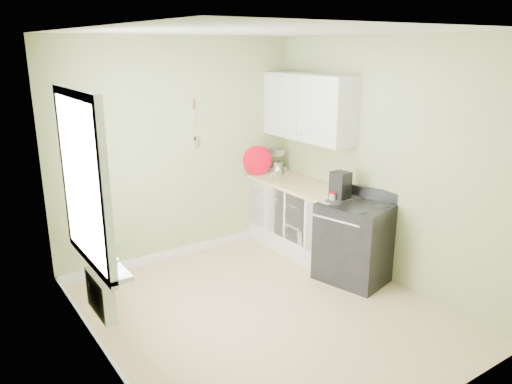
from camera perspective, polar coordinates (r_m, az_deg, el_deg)
floor at (r=5.17m, az=1.04°, el=-13.69°), size 3.20×3.60×0.02m
ceiling at (r=4.47m, az=1.23°, el=18.03°), size 3.20×3.60×0.02m
wall_back at (r=6.16m, az=-8.72°, el=4.69°), size 3.20×0.02×2.70m
wall_left at (r=3.97m, az=-18.18°, el=-2.57°), size 0.02×3.60×2.70m
wall_right at (r=5.70m, az=14.45°, el=3.41°), size 0.02×3.60×2.70m
base_cabinets at (r=6.43m, az=5.35°, el=-3.16°), size 0.60×1.60×0.87m
countertop at (r=6.29m, az=5.39°, el=0.73°), size 0.64×1.60×0.04m
upper_cabinets at (r=6.26m, az=6.00°, el=9.62°), size 0.35×1.40×0.80m
window at (r=4.20m, az=-19.26°, el=1.21°), size 0.06×1.14×1.44m
window_sill at (r=4.43m, az=-17.53°, el=-7.03°), size 0.18×1.14×0.04m
radiator at (r=4.52m, az=-17.34°, el=-11.17°), size 0.12×0.50×0.35m
wall_utensils at (r=6.18m, az=-7.01°, el=6.83°), size 0.02×0.14×0.58m
stove at (r=5.76m, az=11.24°, el=-5.54°), size 0.81×0.87×1.03m
stand_mixer at (r=6.86m, az=2.11°, el=3.61°), size 0.24×0.32×0.35m
kettle at (r=6.34m, az=2.47°, el=2.06°), size 0.20×0.12×0.20m
coffee_maker at (r=5.72m, az=9.60°, el=0.70°), size 0.19×0.21×0.31m
red_tray at (r=6.67m, az=0.14°, el=3.64°), size 0.39×0.18×0.39m
jar at (r=5.67m, az=8.74°, el=-0.47°), size 0.08×0.08×0.09m
plant_a at (r=4.05m, az=-16.08°, el=-6.60°), size 0.17×0.18×0.29m
plant_b at (r=4.50m, az=-18.17°, el=-4.24°), size 0.20×0.22×0.32m
plant_c at (r=4.65m, az=-18.71°, el=-3.94°), size 0.22×0.22×0.27m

